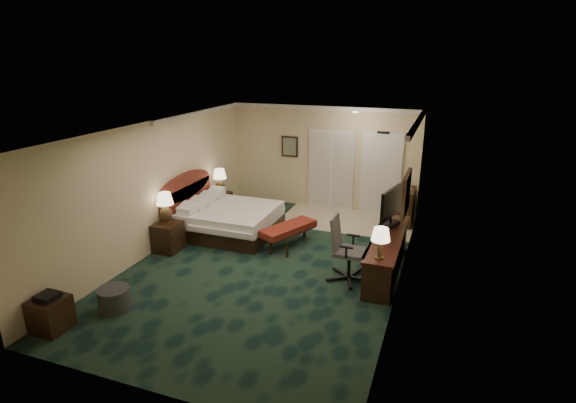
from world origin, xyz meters
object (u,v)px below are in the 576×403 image
(bed, at_px, (231,221))
(nightstand_near, at_px, (168,237))
(desk_chair, at_px, (350,249))
(lamp_near, at_px, (165,208))
(tv, at_px, (391,207))
(ottoman, at_px, (114,299))
(bed_bench, at_px, (288,235))
(nightstand_far, at_px, (220,204))
(desk, at_px, (387,254))
(side_table, at_px, (51,314))
(lamp_far, at_px, (220,181))
(minibar, at_px, (404,207))

(bed, distance_m, nightstand_near, 1.53)
(bed, height_order, desk_chair, desk_chair)
(lamp_near, bearing_deg, tv, 15.21)
(bed, distance_m, ottoman, 3.58)
(bed, distance_m, bed_bench, 1.47)
(ottoman, bearing_deg, bed, 84.90)
(lamp_near, distance_m, ottoman, 2.46)
(nightstand_far, xyz_separation_m, bed_bench, (2.28, -1.17, -0.07))
(lamp_near, xyz_separation_m, desk_chair, (3.87, 0.02, -0.34))
(lamp_near, bearing_deg, nightstand_far, 89.64)
(bed, distance_m, desk_chair, 3.29)
(desk, bearing_deg, ottoman, -144.35)
(side_table, bearing_deg, lamp_near, 90.49)
(nightstand_near, bearing_deg, nightstand_far, 90.13)
(nightstand_near, height_order, lamp_near, lamp_near)
(lamp_far, height_order, minibar, lamp_far)
(nightstand_far, distance_m, lamp_far, 0.62)
(nightstand_near, height_order, bed_bench, nightstand_near)
(nightstand_far, relative_size, desk, 0.24)
(lamp_far, xyz_separation_m, side_table, (-0.03, -5.31, -0.66))
(bed, distance_m, tv, 3.66)
(bed, bearing_deg, lamp_far, 129.01)
(bed, distance_m, minibar, 4.16)
(bed, xyz_separation_m, desk_chair, (3.03, -1.26, 0.29))
(nightstand_far, distance_m, bed_bench, 2.57)
(bed, relative_size, nightstand_near, 3.22)
(nightstand_far, xyz_separation_m, desk_chair, (3.85, -2.25, 0.30))
(bed_bench, xyz_separation_m, tv, (2.12, 0.11, 0.87))
(nightstand_far, xyz_separation_m, lamp_far, (0.04, -0.02, 0.62))
(bed, distance_m, desk, 3.70)
(desk, distance_m, tv, 0.98)
(ottoman, height_order, desk, desk)
(bed_bench, xyz_separation_m, desk_chair, (1.57, -1.08, 0.37))
(nightstand_far, height_order, desk, desk)
(side_table, distance_m, desk, 5.73)
(nightstand_near, height_order, desk_chair, desk_chair)
(bed_bench, xyz_separation_m, desk, (2.17, -0.54, 0.13))
(lamp_far, xyz_separation_m, ottoman, (0.47, -4.53, -0.73))
(tv, height_order, minibar, tv)
(desk, relative_size, desk_chair, 2.09)
(ottoman, distance_m, desk_chair, 4.08)
(desk_chair, bearing_deg, minibar, 79.81)
(desk, bearing_deg, lamp_far, 158.96)
(ottoman, relative_size, tv, 0.53)
(nightstand_near, distance_m, desk_chair, 3.86)
(lamp_far, xyz_separation_m, tv, (4.36, -1.05, 0.18))
(nightstand_far, bearing_deg, tv, -13.64)
(lamp_near, xyz_separation_m, ottoman, (0.52, -2.28, -0.75))
(desk_chair, bearing_deg, ottoman, -145.13)
(lamp_near, distance_m, desk, 4.54)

